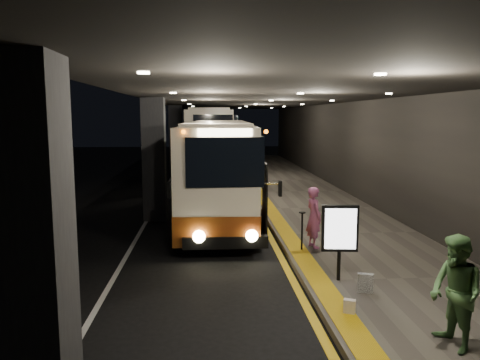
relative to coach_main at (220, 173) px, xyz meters
name	(u,v)px	position (x,y,z in m)	size (l,w,h in m)	color
ground	(194,249)	(-0.86, -4.26, -1.66)	(90.00, 90.00, 0.00)	black
lane_line_white	(151,214)	(-2.66, 0.74, -1.65)	(0.12, 50.00, 0.01)	silver
kerb_stripe_yellow	(257,212)	(1.49, 0.74, -1.65)	(0.18, 50.00, 0.01)	gold
sidewalk	(317,209)	(3.89, 0.74, -1.58)	(4.50, 50.00, 0.15)	#514C44
tactile_strip	(270,208)	(1.99, 0.74, -1.50)	(0.50, 50.00, 0.01)	gold
terminal_wall	(375,135)	(6.14, 0.74, 1.34)	(0.10, 50.00, 6.00)	black
support_columns	(154,160)	(-2.36, -0.26, 0.54)	(0.80, 24.80, 4.40)	black
canopy	(262,94)	(1.64, 0.74, 2.94)	(9.00, 50.00, 0.40)	black
coach_main	(220,173)	(0.00, 0.00, 0.00)	(2.75, 11.18, 3.46)	#EEDFC7
coach_second	(214,142)	(-0.01, 15.01, 0.31)	(3.40, 13.18, 4.10)	#EEDFC7
coach_third	(211,136)	(-0.06, 26.44, 0.22)	(3.39, 12.62, 3.92)	#EEDFC7
passenger_boarding	(314,217)	(2.46, -4.80, -0.67)	(0.62, 0.40, 1.69)	#A34C7E
passenger_waiting_green	(456,293)	(3.36, -10.57, -0.61)	(0.88, 0.54, 1.81)	#477440
bag_polka	(365,283)	(2.78, -8.17, -1.31)	(0.32, 0.14, 0.39)	black
bag_plain	(349,307)	(2.14, -9.19, -1.38)	(0.21, 0.12, 0.27)	silver
info_sign	(340,230)	(2.43, -7.43, -0.37)	(0.81, 0.20, 1.69)	black
stanchion_post	(302,231)	(2.09, -5.05, -0.99)	(0.05, 0.05, 1.04)	black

